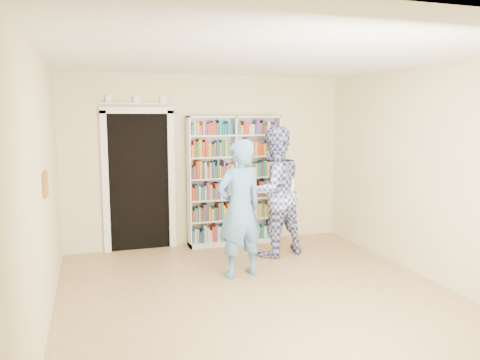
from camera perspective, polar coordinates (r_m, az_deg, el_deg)
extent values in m
plane|color=#A1744E|center=(5.49, 2.73, -14.35)|extent=(5.00, 5.00, 0.00)
plane|color=white|center=(5.12, 2.94, 14.88)|extent=(5.00, 5.00, 0.00)
plane|color=beige|center=(7.51, -3.89, 2.34)|extent=(4.50, 0.00, 4.50)
plane|color=beige|center=(4.83, -23.03, -1.40)|extent=(0.00, 5.00, 5.00)
plane|color=beige|center=(6.28, 22.44, 0.66)|extent=(0.00, 5.00, 5.00)
cube|color=white|center=(7.49, -0.72, -0.11)|extent=(1.50, 0.28, 2.06)
cube|color=white|center=(7.49, -0.72, -0.11)|extent=(0.02, 0.28, 2.06)
cube|color=black|center=(7.34, -12.20, -0.31)|extent=(0.90, 0.03, 2.10)
cube|color=white|center=(7.30, -16.09, -0.49)|extent=(0.10, 0.06, 2.20)
cube|color=white|center=(7.39, -8.33, -0.16)|extent=(0.10, 0.06, 2.20)
cube|color=white|center=(7.26, -12.44, 8.31)|extent=(1.10, 0.06, 0.10)
cube|color=white|center=(7.25, -12.46, 9.10)|extent=(1.10, 0.08, 0.02)
cube|color=brown|center=(5.02, -22.63, -0.47)|extent=(0.03, 0.25, 0.25)
imported|color=#5085B2|center=(5.99, -0.02, -3.52)|extent=(0.73, 0.56, 1.78)
imported|color=#2F3790|center=(6.92, 4.14, -1.44)|extent=(1.08, 0.93, 1.91)
cube|color=white|center=(6.77, 5.75, -1.11)|extent=(0.21, 0.01, 0.30)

